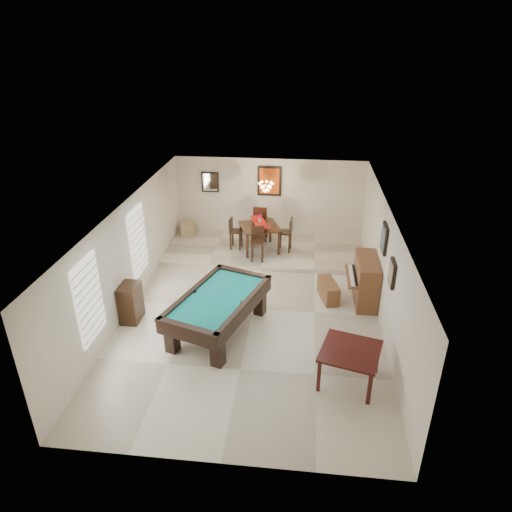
% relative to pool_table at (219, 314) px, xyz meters
% --- Properties ---
extents(ground_plane, '(6.00, 9.00, 0.02)m').
position_rel_pool_table_xyz_m(ground_plane, '(0.66, 0.99, -0.45)').
color(ground_plane, beige).
extents(wall_back, '(6.00, 0.04, 2.60)m').
position_rel_pool_table_xyz_m(wall_back, '(0.66, 5.49, 0.86)').
color(wall_back, silver).
rests_on(wall_back, ground_plane).
extents(wall_front, '(6.00, 0.04, 2.60)m').
position_rel_pool_table_xyz_m(wall_front, '(0.66, -3.51, 0.86)').
color(wall_front, silver).
rests_on(wall_front, ground_plane).
extents(wall_left, '(0.04, 9.00, 2.60)m').
position_rel_pool_table_xyz_m(wall_left, '(-2.34, 0.99, 0.86)').
color(wall_left, silver).
rests_on(wall_left, ground_plane).
extents(wall_right, '(0.04, 9.00, 2.60)m').
position_rel_pool_table_xyz_m(wall_right, '(3.66, 0.99, 0.86)').
color(wall_right, silver).
rests_on(wall_right, ground_plane).
extents(ceiling, '(6.00, 9.00, 0.04)m').
position_rel_pool_table_xyz_m(ceiling, '(0.66, 0.99, 2.16)').
color(ceiling, white).
rests_on(ceiling, wall_back).
extents(dining_step, '(6.00, 2.50, 0.12)m').
position_rel_pool_table_xyz_m(dining_step, '(0.66, 4.24, -0.38)').
color(dining_step, beige).
rests_on(dining_step, ground_plane).
extents(window_left_front, '(0.06, 1.00, 1.70)m').
position_rel_pool_table_xyz_m(window_left_front, '(-2.31, -1.21, 0.96)').
color(window_left_front, white).
rests_on(window_left_front, wall_left).
extents(window_left_rear, '(0.06, 1.00, 1.70)m').
position_rel_pool_table_xyz_m(window_left_rear, '(-2.31, 1.59, 0.96)').
color(window_left_rear, white).
rests_on(window_left_rear, wall_left).
extents(pool_table, '(2.18, 2.94, 0.88)m').
position_rel_pool_table_xyz_m(pool_table, '(0.00, 0.00, 0.00)').
color(pool_table, black).
rests_on(pool_table, ground_plane).
extents(square_table, '(1.32, 1.32, 0.74)m').
position_rel_pool_table_xyz_m(square_table, '(2.78, -1.36, -0.07)').
color(square_table, '#340F0D').
rests_on(square_table, ground_plane).
extents(upright_piano, '(0.77, 1.38, 1.15)m').
position_rel_pool_table_xyz_m(upright_piano, '(3.26, 1.69, 0.14)').
color(upright_piano, brown).
rests_on(upright_piano, ground_plane).
extents(piano_bench, '(0.56, 0.94, 0.49)m').
position_rel_pool_table_xyz_m(piano_bench, '(2.49, 1.67, -0.19)').
color(piano_bench, brown).
rests_on(piano_bench, ground_plane).
extents(apothecary_chest, '(0.41, 0.61, 0.92)m').
position_rel_pool_table_xyz_m(apothecary_chest, '(-2.11, 0.23, 0.02)').
color(apothecary_chest, black).
rests_on(apothecary_chest, ground_plane).
extents(dining_table, '(1.40, 1.40, 0.90)m').
position_rel_pool_table_xyz_m(dining_table, '(0.48, 4.14, 0.13)').
color(dining_table, black).
rests_on(dining_table, dining_step).
extents(flower_vase, '(0.15, 0.15, 0.25)m').
position_rel_pool_table_xyz_m(flower_vase, '(0.48, 4.14, 0.71)').
color(flower_vase, red).
rests_on(flower_vase, dining_table).
extents(dining_chair_south, '(0.39, 0.39, 1.00)m').
position_rel_pool_table_xyz_m(dining_chair_south, '(0.50, 3.43, 0.18)').
color(dining_chair_south, black).
rests_on(dining_chair_south, dining_step).
extents(dining_chair_north, '(0.44, 0.44, 1.15)m').
position_rel_pool_table_xyz_m(dining_chair_north, '(0.45, 4.92, 0.26)').
color(dining_chair_north, black).
rests_on(dining_chair_north, dining_step).
extents(dining_chair_west, '(0.38, 0.38, 0.96)m').
position_rel_pool_table_xyz_m(dining_chair_west, '(-0.23, 4.19, 0.16)').
color(dining_chair_west, black).
rests_on(dining_chair_west, dining_step).
extents(dining_chair_east, '(0.42, 0.42, 1.04)m').
position_rel_pool_table_xyz_m(dining_chair_east, '(1.26, 4.17, 0.20)').
color(dining_chair_east, black).
rests_on(dining_chair_east, dining_step).
extents(corner_bench, '(0.40, 0.50, 0.43)m').
position_rel_pool_table_xyz_m(corner_bench, '(-1.94, 5.01, -0.10)').
color(corner_bench, tan).
rests_on(corner_bench, dining_step).
extents(chandelier, '(0.44, 0.44, 0.60)m').
position_rel_pool_table_xyz_m(chandelier, '(0.66, 4.19, 1.76)').
color(chandelier, '#FFE5B2').
rests_on(chandelier, ceiling).
extents(back_painting, '(0.75, 0.06, 0.95)m').
position_rel_pool_table_xyz_m(back_painting, '(0.66, 5.45, 1.46)').
color(back_painting, '#D84C14').
rests_on(back_painting, wall_back).
extents(back_mirror, '(0.55, 0.06, 0.65)m').
position_rel_pool_table_xyz_m(back_mirror, '(-1.24, 5.45, 1.36)').
color(back_mirror, white).
rests_on(back_mirror, wall_back).
extents(right_picture_upper, '(0.06, 0.55, 0.65)m').
position_rel_pool_table_xyz_m(right_picture_upper, '(3.62, 1.29, 1.46)').
color(right_picture_upper, slate).
rests_on(right_picture_upper, wall_right).
extents(right_picture_lower, '(0.06, 0.45, 0.55)m').
position_rel_pool_table_xyz_m(right_picture_lower, '(3.62, -0.01, 1.26)').
color(right_picture_lower, gray).
rests_on(right_picture_lower, wall_right).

